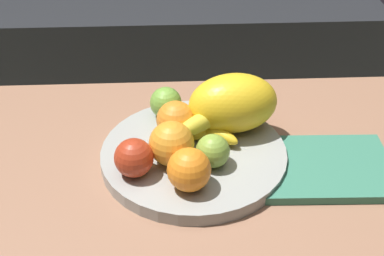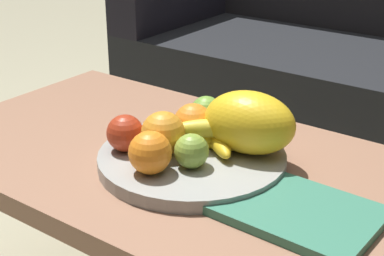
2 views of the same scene
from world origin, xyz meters
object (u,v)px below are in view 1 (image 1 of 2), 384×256
Objects in this scene: fruit_bowl at (192,155)px; melon_large_front at (231,103)px; orange_left at (187,170)px; orange_right at (174,120)px; apple_left at (211,151)px; apple_front at (132,158)px; orange_front at (170,144)px; couch at (165,4)px; banana_bunch at (202,126)px; coffee_table at (171,178)px; magazine at (321,168)px; apple_right at (164,103)px.

melon_large_front reaches higher than fruit_bowl.
orange_left reaches higher than fruit_bowl.
orange_left is 1.01× the size of orange_right.
orange_left is 0.07m from apple_left.
apple_front is at bearing -149.68° from fruit_bowl.
orange_left is 1.09× the size of apple_front.
fruit_bowl is 0.07m from orange_front.
fruit_bowl is (0.05, -1.11, 0.15)m from couch.
apple_left is at bearing -82.95° from banana_bunch.
coffee_table is 13.92× the size of orange_right.
coffee_table is 4.12× the size of magazine.
banana_bunch is at bearing -86.31° from couch.
orange_left is at bearing -80.38° from apple_right.
melon_large_front is at bearing 61.77° from orange_left.
fruit_bowl is at bearing 30.32° from apple_front.
fruit_bowl is 5.67× the size of apple_left.
couch is 1.23m from orange_left.
couch is 1.07m from melon_large_front.
apple_right reaches higher than fruit_bowl.
magazine is at bearing -35.04° from melon_large_front.
couch reaches higher than apple_right.
coffee_table is 0.12m from orange_right.
coffee_table is 14.98× the size of apple_front.
couch is 27.94× the size of apple_left.
fruit_bowl is 0.13m from apple_right.
banana_bunch is (0.02, 0.04, 0.04)m from fruit_bowl.
apple_right is at bearing 72.53° from apple_front.
apple_left is (0.06, -0.09, -0.01)m from orange_right.
magazine is at bearing -28.96° from apple_right.
apple_left is 0.95× the size of apple_right.
melon_large_front is at bearing -83.08° from couch.
couch reaches higher than coffee_table.
apple_left is 0.08m from banana_bunch.
apple_right reaches higher than coffee_table.
orange_front is 1.08× the size of orange_left.
couch is at bearing 93.69° from banana_bunch.
banana_bunch is at bearing 38.41° from apple_front.
orange_right is at bearing 83.72° from orange_front.
couch is 23.01× the size of orange_right.
banana_bunch is (0.05, -0.01, -0.01)m from orange_right.
coffee_table is at bearing 90.63° from orange_front.
melon_large_front reaches higher than orange_front.
orange_front is at bearing 170.80° from apple_left.
fruit_bowl is 0.11m from orange_left.
orange_right is 0.30× the size of magazine.
magazine is at bearing -20.56° from banana_bunch.
fruit_bowl reaches higher than magazine.
orange_left is at bearing -164.61° from magazine.
melon_large_front is 2.69× the size of apple_right.
fruit_bowl is 0.13m from apple_front.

